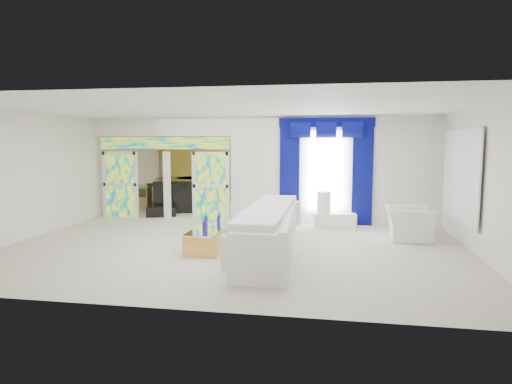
% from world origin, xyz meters
% --- Properties ---
extents(floor, '(12.00, 12.00, 0.00)m').
position_xyz_m(floor, '(0.00, 0.00, 0.00)').
color(floor, '#B7AF9E').
rests_on(floor, ground).
extents(dividing_wall, '(5.70, 0.18, 3.00)m').
position_xyz_m(dividing_wall, '(2.15, 1.00, 1.50)').
color(dividing_wall, white).
rests_on(dividing_wall, ground).
extents(dividing_header, '(4.30, 0.18, 0.55)m').
position_xyz_m(dividing_header, '(-2.85, 1.00, 2.73)').
color(dividing_header, white).
rests_on(dividing_header, dividing_wall).
extents(stained_panel_left, '(0.95, 0.04, 2.00)m').
position_xyz_m(stained_panel_left, '(-4.28, 1.00, 1.00)').
color(stained_panel_left, '#994C3F').
rests_on(stained_panel_left, ground).
extents(stained_panel_right, '(0.95, 0.04, 2.00)m').
position_xyz_m(stained_panel_right, '(-1.42, 1.00, 1.00)').
color(stained_panel_right, '#994C3F').
rests_on(stained_panel_right, ground).
extents(stained_transom, '(4.00, 0.05, 0.35)m').
position_xyz_m(stained_transom, '(-2.85, 1.00, 2.25)').
color(stained_transom, '#994C3F').
rests_on(stained_transom, dividing_header).
extents(window_pane, '(1.00, 0.02, 2.30)m').
position_xyz_m(window_pane, '(1.90, 0.90, 1.45)').
color(window_pane, white).
rests_on(window_pane, dividing_wall).
extents(blue_drape_left, '(0.55, 0.10, 2.80)m').
position_xyz_m(blue_drape_left, '(0.90, 0.87, 1.40)').
color(blue_drape_left, '#030947').
rests_on(blue_drape_left, ground).
extents(blue_drape_right, '(0.55, 0.10, 2.80)m').
position_xyz_m(blue_drape_right, '(2.90, 0.87, 1.40)').
color(blue_drape_right, '#030947').
rests_on(blue_drape_right, ground).
extents(blue_pelmet, '(2.60, 0.12, 0.25)m').
position_xyz_m(blue_pelmet, '(1.90, 0.87, 2.82)').
color(blue_pelmet, '#030947').
rests_on(blue_pelmet, dividing_wall).
extents(wall_mirror, '(0.04, 2.70, 1.90)m').
position_xyz_m(wall_mirror, '(4.94, -1.00, 1.55)').
color(wall_mirror, white).
rests_on(wall_mirror, ground).
extents(gold_curtains, '(9.70, 0.12, 2.90)m').
position_xyz_m(gold_curtains, '(0.00, 5.90, 1.50)').
color(gold_curtains, gold).
rests_on(gold_curtains, ground).
extents(white_sofa, '(1.18, 4.50, 0.85)m').
position_xyz_m(white_sofa, '(0.84, -2.67, 0.42)').
color(white_sofa, white).
rests_on(white_sofa, ground).
extents(coffee_table, '(0.73, 1.94, 0.42)m').
position_xyz_m(coffee_table, '(-0.51, -2.37, 0.21)').
color(coffee_table, gold).
rests_on(coffee_table, ground).
extents(console_table, '(1.15, 0.49, 0.37)m').
position_xyz_m(console_table, '(2.17, 0.42, 0.19)').
color(console_table, white).
rests_on(console_table, ground).
extents(table_lamp, '(0.36, 0.36, 0.58)m').
position_xyz_m(table_lamp, '(1.87, 0.42, 0.66)').
color(table_lamp, silver).
rests_on(table_lamp, console_table).
extents(armchair, '(1.06, 1.20, 0.75)m').
position_xyz_m(armchair, '(3.87, -0.81, 0.38)').
color(armchair, white).
rests_on(armchair, ground).
extents(grand_piano, '(2.12, 2.43, 1.04)m').
position_xyz_m(grand_piano, '(-3.09, 2.88, 0.52)').
color(grand_piano, black).
rests_on(grand_piano, ground).
extents(piano_bench, '(0.97, 0.62, 0.30)m').
position_xyz_m(piano_bench, '(-3.09, 1.28, 0.15)').
color(piano_bench, black).
rests_on(piano_bench, ground).
extents(tv_console, '(0.55, 0.50, 0.79)m').
position_xyz_m(tv_console, '(-4.47, 3.01, 0.40)').
color(tv_console, '#A38851').
rests_on(tv_console, ground).
extents(chandelier, '(0.60, 0.60, 0.60)m').
position_xyz_m(chandelier, '(-2.30, 3.40, 2.65)').
color(chandelier, gold).
rests_on(chandelier, ceiling).
extents(decanters, '(0.22, 1.23, 0.24)m').
position_xyz_m(decanters, '(-0.50, -2.51, 0.54)').
color(decanters, '#151792').
rests_on(decanters, coffee_table).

